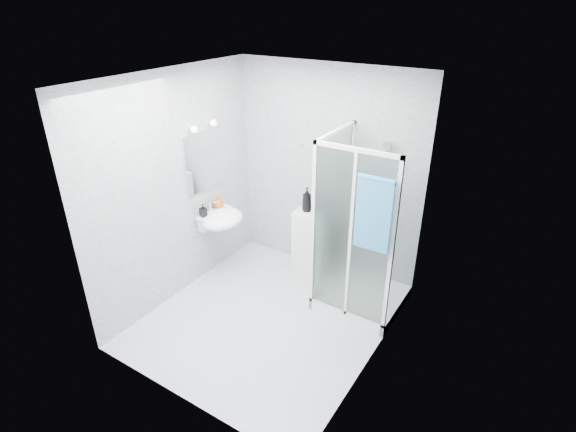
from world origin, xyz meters
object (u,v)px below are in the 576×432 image
Objects in this scene: hand_towel at (374,212)px; soap_dispenser_black at (203,210)px; shower_enclosure at (354,271)px; storage_cabinet at (312,245)px; shampoo_bottle_a at (307,199)px; wall_basin at (221,219)px; soap_dispenser_orange at (218,202)px; shampoo_bottle_b at (319,203)px.

soap_dispenser_black is at bearing -178.00° from hand_towel.
hand_towel is (0.32, -0.40, 0.98)m from shower_enclosure.
hand_towel is 4.66× the size of soap_dispenser_black.
shampoo_bottle_a is (-0.07, -0.03, 0.61)m from storage_cabinet.
soap_dispenser_black reaches higher than wall_basin.
shower_enclosure is 1.11m from hand_towel.
storage_cabinet is 1.28m from soap_dispenser_orange.
wall_basin is 2.07m from hand_towel.
soap_dispenser_orange is (-1.18, -0.43, -0.11)m from shampoo_bottle_b.
shower_enclosure is at bearing 6.46° from soap_dispenser_orange.
wall_basin is 1.08m from shampoo_bottle_a.
storage_cabinet is 1.39m from soap_dispenser_black.
storage_cabinet is at bearing 33.21° from soap_dispenser_black.
storage_cabinet is at bearing 26.71° from shampoo_bottle_a.
soap_dispenser_black is (-2.09, -0.07, -0.49)m from hand_towel.
shampoo_bottle_b reaches higher than wall_basin.
shampoo_bottle_b is at bearing 145.38° from hand_towel.
shampoo_bottle_a is 1.24m from soap_dispenser_black.
soap_dispenser_orange is 0.27m from soap_dispenser_black.
soap_dispenser_black is at bearing -165.08° from shower_enclosure.
shower_enclosure reaches higher than storage_cabinet.
shower_enclosure is 12.24× the size of soap_dispenser_orange.
shampoo_bottle_a is (0.90, 0.53, 0.27)m from wall_basin.
soap_dispenser_orange reaches higher than wall_basin.
shampoo_bottle_a is at bearing -170.63° from shampoo_bottle_b.
wall_basin is 1.87× the size of shampoo_bottle_a.
shower_enclosure is at bearing -15.57° from shampoo_bottle_a.
storage_cabinet is 3.08× the size of shampoo_bottle_a.
shampoo_bottle_b reaches higher than storage_cabinet.
soap_dispenser_black is at bearing -148.95° from shampoo_bottle_b.
wall_basin is 0.61× the size of storage_cabinet.
shampoo_bottle_b is 1.58× the size of soap_dispenser_orange.
soap_dispenser_orange is (-1.78, -0.20, 0.50)m from shower_enclosure.
hand_towel is 4.58× the size of soap_dispenser_orange.
hand_towel is 1.18m from shampoo_bottle_b.
hand_towel is 2.50× the size of shampoo_bottle_a.
wall_basin reaches higher than storage_cabinet.
wall_basin is at bearing 51.87° from soap_dispenser_black.
shower_enclosure is at bearing -21.74° from storage_cabinet.
storage_cabinet is at bearing 160.48° from shower_enclosure.
shampoo_bottle_a is (-0.75, 0.21, 0.62)m from shower_enclosure.
wall_basin is 3.49× the size of soap_dispenser_black.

